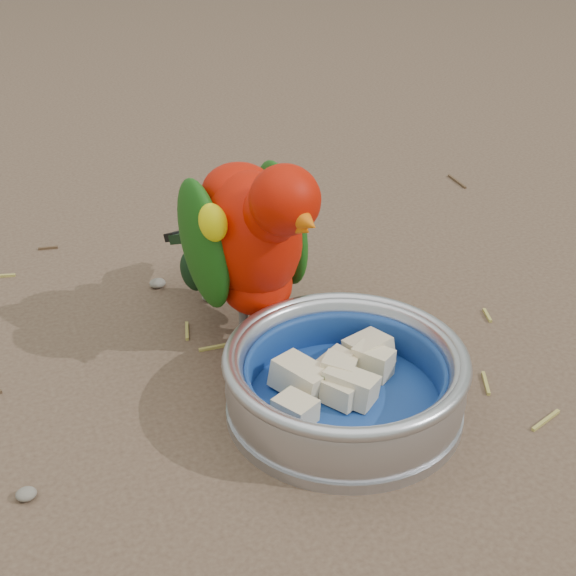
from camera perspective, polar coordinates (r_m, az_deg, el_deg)
name	(u,v)px	position (r m, az deg, el deg)	size (l,w,h in m)	color
ground	(341,434)	(0.69, 3.81, -10.29)	(60.00, 60.00, 0.00)	brown
food_bowl	(344,404)	(0.70, 4.00, -8.21)	(0.21, 0.21, 0.02)	#B2B2BA
bowl_wall	(345,376)	(0.69, 4.09, -6.24)	(0.21, 0.21, 0.04)	#B2B2BA
fruit_wedges	(345,382)	(0.69, 4.07, -6.71)	(0.12, 0.12, 0.03)	beige
lory_parrot	(252,251)	(0.75, -2.59, 2.61)	(0.11, 0.24, 0.19)	#B31001
ground_debris	(295,401)	(0.71, 0.47, -8.05)	(0.90, 0.80, 0.01)	#A49544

